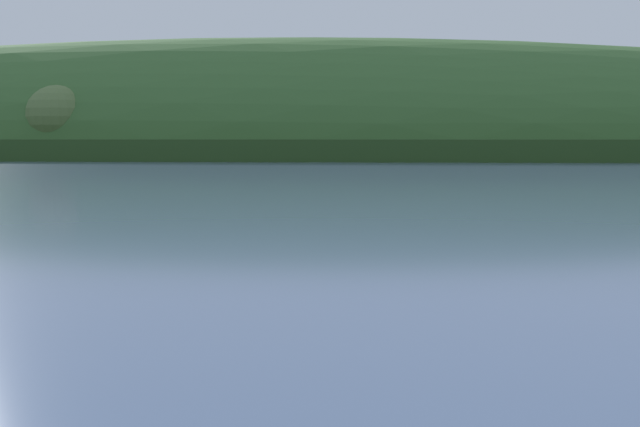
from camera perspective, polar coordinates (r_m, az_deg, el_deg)
The scene contains 2 objects.
far_shoreline_hill at distance 226.85m, azimuth -4.29°, elevation 4.22°, with size 592.01×150.51×65.54m.
dockside_crane at distance 208.43m, azimuth -16.00°, elevation 6.56°, with size 7.59×14.65×19.92m.
Camera 1 is at (11.32, 3.85, 5.11)m, focal length 44.63 mm.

